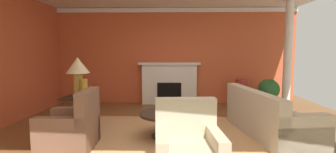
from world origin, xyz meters
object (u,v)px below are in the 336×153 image
sofa (267,119)px  vase_tall_corner (242,93)px  side_table (79,112)px  vase_on_side_table (84,88)px  coffee_table (167,119)px  potted_plant (268,92)px  fireplace (169,84)px  table_lamp (78,69)px  armchair_near_window (71,130)px

sofa → vase_tall_corner: (0.17, 2.42, 0.09)m
side_table → vase_tall_corner: (3.74, 2.37, -0.01)m
sofa → vase_on_side_table: (-3.43, -0.07, 0.58)m
vase_tall_corner → vase_on_side_table: (-3.59, -2.49, 0.49)m
coffee_table → potted_plant: potted_plant is taller
fireplace → potted_plant: (2.66, -0.70, -0.09)m
side_table → table_lamp: table_lamp is taller
vase_tall_corner → table_lamp: bearing=-147.7°
coffee_table → vase_tall_corner: (2.05, 2.59, 0.05)m
table_lamp → vase_tall_corner: size_ratio=0.96×
table_lamp → vase_tall_corner: 4.51m
sofa → potted_plant: size_ratio=2.65×
fireplace → side_table: bearing=-122.3°
vase_on_side_table → potted_plant: vase_on_side_table is taller
vase_tall_corner → vase_on_side_table: vase_on_side_table is taller
coffee_table → potted_plant: 3.44m
side_table → vase_tall_corner: vase_tall_corner is taller
table_lamp → fireplace: bearing=57.7°
armchair_near_window → side_table: 0.84m
sofa → coffee_table: sofa is taller
side_table → vase_on_side_table: size_ratio=1.98×
fireplace → sofa: bearing=-55.1°
vase_on_side_table → potted_plant: (4.19, 2.09, -0.38)m
sofa → vase_tall_corner: size_ratio=2.83×
table_lamp → potted_plant: table_lamp is taller
armchair_near_window → vase_on_side_table: 0.90m
fireplace → vase_tall_corner: bearing=-8.3°
sofa → armchair_near_window: 3.48m
sofa → coffee_table: 1.89m
fireplace → vase_tall_corner: 2.09m
side_table → potted_plant: size_ratio=0.84×
armchair_near_window → vase_tall_corner: armchair_near_window is taller
armchair_near_window → coffee_table: armchair_near_window is taller
coffee_table → vase_on_side_table: bearing=176.2°
coffee_table → armchair_near_window: bearing=-158.8°
coffee_table → vase_tall_corner: bearing=51.7°
fireplace → table_lamp: bearing=-122.3°
fireplace → armchair_near_window: fireplace is taller
sofa → side_table: bearing=179.3°
potted_plant → vase_on_side_table: bearing=-153.6°
fireplace → coffee_table: (0.01, -2.89, -0.25)m
table_lamp → armchair_near_window: bearing=-77.6°
coffee_table → sofa: bearing=5.4°
sofa → vase_tall_corner: 2.42m
potted_plant → armchair_near_window: bearing=-146.3°
table_lamp → coffee_table: bearing=-7.5°
side_table → potted_plant: potted_plant is taller
sofa → potted_plant: bearing=69.1°
vase_tall_corner → potted_plant: bearing=-34.0°
vase_tall_corner → vase_on_side_table: size_ratio=2.21×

